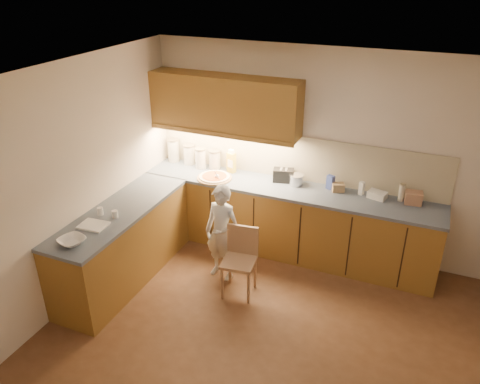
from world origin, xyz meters
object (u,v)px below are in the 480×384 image
(pizza_on_board, at_px, (214,177))
(child, at_px, (222,233))
(toaster, at_px, (283,175))
(oil_jug, at_px, (231,162))
(wooden_chair, at_px, (240,256))

(pizza_on_board, distance_m, child, 0.89)
(child, xyz_separation_m, toaster, (0.42, 0.98, 0.41))
(child, relative_size, toaster, 4.17)
(child, xyz_separation_m, oil_jug, (-0.31, 0.99, 0.47))
(oil_jug, bearing_deg, toaster, -0.72)
(wooden_chair, xyz_separation_m, toaster, (0.11, 1.14, 0.54))
(pizza_on_board, distance_m, toaster, 0.89)
(toaster, bearing_deg, oil_jug, 165.32)
(toaster, bearing_deg, wooden_chair, -109.55)
(child, xyz_separation_m, wooden_chair, (0.30, -0.16, -0.13))
(pizza_on_board, xyz_separation_m, toaster, (0.84, 0.27, 0.06))
(pizza_on_board, height_order, child, child)
(oil_jug, relative_size, toaster, 1.11)
(wooden_chair, relative_size, oil_jug, 2.52)
(wooden_chair, height_order, toaster, toaster)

